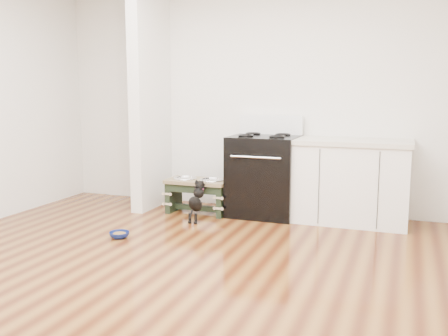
% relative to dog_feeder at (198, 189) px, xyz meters
% --- Properties ---
extents(ground, '(5.00, 5.00, 0.00)m').
position_rel_dog_feeder_xyz_m(ground, '(0.50, -1.96, -0.29)').
color(ground, '#461E0C').
rests_on(ground, ground).
extents(room_shell, '(5.00, 5.00, 5.00)m').
position_rel_dog_feeder_xyz_m(room_shell, '(0.50, -1.96, 1.33)').
color(room_shell, silver).
rests_on(room_shell, ground).
extents(partition_wall, '(0.15, 0.80, 2.70)m').
position_rel_dog_feeder_xyz_m(partition_wall, '(-0.68, 0.14, 1.06)').
color(partition_wall, silver).
rests_on(partition_wall, ground).
extents(oven_range, '(0.76, 0.69, 1.14)m').
position_rel_dog_feeder_xyz_m(oven_range, '(0.75, 0.20, 0.19)').
color(oven_range, black).
rests_on(oven_range, ground).
extents(cabinet_run, '(1.24, 0.64, 0.91)m').
position_rel_dog_feeder_xyz_m(cabinet_run, '(1.73, 0.22, 0.17)').
color(cabinet_run, white).
rests_on(cabinet_run, ground).
extents(dog_feeder, '(0.73, 0.39, 0.42)m').
position_rel_dog_feeder_xyz_m(dog_feeder, '(0.00, 0.00, 0.00)').
color(dog_feeder, black).
rests_on(dog_feeder, ground).
extents(puppy, '(0.13, 0.38, 0.45)m').
position_rel_dog_feeder_xyz_m(puppy, '(0.13, -0.34, -0.04)').
color(puppy, black).
rests_on(puppy, ground).
extents(floor_bowl, '(0.22, 0.22, 0.06)m').
position_rel_dog_feeder_xyz_m(floor_bowl, '(-0.33, -1.20, -0.25)').
color(floor_bowl, navy).
rests_on(floor_bowl, ground).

